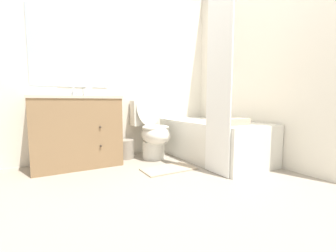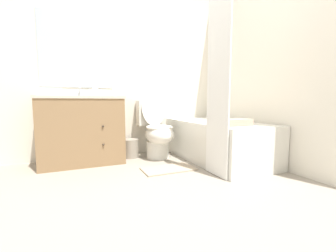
# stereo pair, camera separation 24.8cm
# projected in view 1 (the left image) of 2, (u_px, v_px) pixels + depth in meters

# --- Properties ---
(ground_plane) EXTENTS (14.00, 14.00, 0.00)m
(ground_plane) POSITION_uv_depth(u_px,v_px,m) (206.00, 197.00, 1.82)
(ground_plane) COLOR gray
(wall_back) EXTENTS (8.00, 0.06, 2.50)m
(wall_back) POSITION_uv_depth(u_px,v_px,m) (129.00, 67.00, 3.19)
(wall_back) COLOR silver
(wall_back) RESTS_ON ground_plane
(wall_right) EXTENTS (0.05, 2.72, 2.50)m
(wall_right) POSITION_uv_depth(u_px,v_px,m) (241.00, 66.00, 3.06)
(wall_right) COLOR silver
(wall_right) RESTS_ON ground_plane
(vanity_cabinet) EXTENTS (0.98, 0.55, 0.83)m
(vanity_cabinet) POSITION_uv_depth(u_px,v_px,m) (77.00, 131.00, 2.66)
(vanity_cabinet) COLOR olive
(vanity_cabinet) RESTS_ON ground_plane
(sink_faucet) EXTENTS (0.14, 0.12, 0.12)m
(sink_faucet) POSITION_uv_depth(u_px,v_px,m) (73.00, 93.00, 2.77)
(sink_faucet) COLOR silver
(sink_faucet) RESTS_ON vanity_cabinet
(toilet) EXTENTS (0.39, 0.69, 0.90)m
(toilet) POSITION_uv_depth(u_px,v_px,m) (152.00, 131.00, 3.05)
(toilet) COLOR silver
(toilet) RESTS_ON ground_plane
(bathtub) EXTENTS (0.77, 1.55, 0.51)m
(bathtub) POSITION_uv_depth(u_px,v_px,m) (212.00, 140.00, 3.04)
(bathtub) COLOR silver
(bathtub) RESTS_ON ground_plane
(shower_curtain) EXTENTS (0.02, 0.36, 1.86)m
(shower_curtain) POSITION_uv_depth(u_px,v_px,m) (219.00, 85.00, 2.29)
(shower_curtain) COLOR white
(shower_curtain) RESTS_ON ground_plane
(wastebasket) EXTENTS (0.22, 0.22, 0.25)m
(wastebasket) POSITION_uv_depth(u_px,v_px,m) (126.00, 149.00, 3.04)
(wastebasket) COLOR gray
(wastebasket) RESTS_ON ground_plane
(tissue_box) EXTENTS (0.15, 0.13, 0.12)m
(tissue_box) POSITION_uv_depth(u_px,v_px,m) (89.00, 93.00, 2.80)
(tissue_box) COLOR white
(tissue_box) RESTS_ON vanity_cabinet
(soap_dispenser) EXTENTS (0.07, 0.07, 0.18)m
(soap_dispenser) POSITION_uv_depth(u_px,v_px,m) (109.00, 90.00, 2.78)
(soap_dispenser) COLOR white
(soap_dispenser) RESTS_ON vanity_cabinet
(hand_towel_folded) EXTENTS (0.26, 0.13, 0.09)m
(hand_towel_folded) POSITION_uv_depth(u_px,v_px,m) (43.00, 91.00, 2.35)
(hand_towel_folded) COLOR silver
(hand_towel_folded) RESTS_ON vanity_cabinet
(bath_towel_folded) EXTENTS (0.35, 0.19, 0.07)m
(bath_towel_folded) POSITION_uv_depth(u_px,v_px,m) (233.00, 122.00, 2.51)
(bath_towel_folded) COLOR tan
(bath_towel_folded) RESTS_ON bathtub
(bath_mat) EXTENTS (0.59, 0.32, 0.02)m
(bath_mat) POSITION_uv_depth(u_px,v_px,m) (168.00, 169.00, 2.54)
(bath_mat) COLOR tan
(bath_mat) RESTS_ON ground_plane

